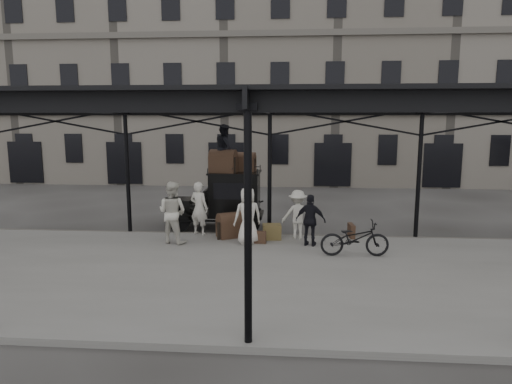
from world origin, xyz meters
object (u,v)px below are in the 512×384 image
Objects in this scene: bicycle at (355,238)px; steamer_trunk_platform at (232,227)px; porter_left at (199,208)px; taxi at (227,197)px; porter_official at (311,220)px; steamer_trunk_roof_near at (223,163)px.

bicycle reaches higher than steamer_trunk_platform.
bicycle is (5.06, -2.16, -0.40)m from porter_left.
porter_left is 5.51m from bicycle.
taxi is 2.22× the size of porter_official.
taxi is 1.72m from porter_left.
porter_left is at bearing -115.96° from taxi.
steamer_trunk_roof_near is at bearing 49.02° from bicycle.
bicycle is 2.07× the size of steamer_trunk_platform.
porter_left is at bearing 137.77° from steamer_trunk_platform.
taxi is at bearing -94.17° from porter_left.
steamer_trunk_roof_near is at bearing -22.41° from porter_official.
steamer_trunk_roof_near is at bearing -108.07° from taxi.
porter_left is 3.98m from porter_official.
porter_official is 1.70× the size of steamer_trunk_platform.
steamer_trunk_roof_near reaches higher than bicycle.
steamer_trunk_roof_near is at bearing -95.58° from porter_left.
bicycle is at bearing -40.66° from taxi.
taxi is 3.80× the size of steamer_trunk_roof_near.
steamer_trunk_roof_near reaches higher than porter_official.
porter_left is 1.12× the size of porter_official.
porter_official is (3.80, -1.16, -0.10)m from porter_left.
porter_official is at bearing -175.13° from porter_left.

